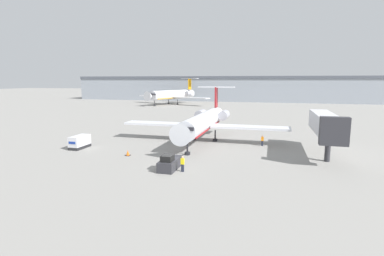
{
  "coord_description": "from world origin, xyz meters",
  "views": [
    {
      "loc": [
        11.21,
        -32.13,
        10.43
      ],
      "look_at": [
        0.0,
        10.06,
        3.42
      ],
      "focal_mm": 28.0,
      "sensor_mm": 36.0,
      "label": 1
    }
  ],
  "objects_px": {
    "worker_by_wing": "(262,140)",
    "airplane_parked_far_left": "(172,95)",
    "airplane_main": "(204,122)",
    "worker_near_tug": "(183,164)",
    "traffic_cone_left": "(128,153)",
    "jet_bridge": "(325,124)",
    "luggage_cart": "(80,142)",
    "pushback_tug": "(170,163)"
  },
  "relations": [
    {
      "from": "worker_by_wing",
      "to": "traffic_cone_left",
      "type": "xyz_separation_m",
      "value": [
        -17.96,
        -11.16,
        -0.54
      ]
    },
    {
      "from": "traffic_cone_left",
      "to": "airplane_parked_far_left",
      "type": "relative_size",
      "value": 0.02
    },
    {
      "from": "luggage_cart",
      "to": "worker_near_tug",
      "type": "distance_m",
      "value": 20.23
    },
    {
      "from": "luggage_cart",
      "to": "airplane_parked_far_left",
      "type": "bearing_deg",
      "value": 99.11
    },
    {
      "from": "airplane_parked_far_left",
      "to": "jet_bridge",
      "type": "xyz_separation_m",
      "value": [
        49.07,
        -79.15,
        0.36
      ]
    },
    {
      "from": "luggage_cart",
      "to": "worker_by_wing",
      "type": "height_order",
      "value": "luggage_cart"
    },
    {
      "from": "worker_by_wing",
      "to": "jet_bridge",
      "type": "height_order",
      "value": "jet_bridge"
    },
    {
      "from": "pushback_tug",
      "to": "traffic_cone_left",
      "type": "relative_size",
      "value": 5.84
    },
    {
      "from": "traffic_cone_left",
      "to": "pushback_tug",
      "type": "bearing_deg",
      "value": -30.07
    },
    {
      "from": "worker_by_wing",
      "to": "airplane_parked_far_left",
      "type": "distance_m",
      "value": 85.18
    },
    {
      "from": "airplane_parked_far_left",
      "to": "airplane_main",
      "type": "bearing_deg",
      "value": -67.31
    },
    {
      "from": "worker_by_wing",
      "to": "traffic_cone_left",
      "type": "bearing_deg",
      "value": -148.15
    },
    {
      "from": "airplane_main",
      "to": "pushback_tug",
      "type": "relative_size",
      "value": 6.5
    },
    {
      "from": "worker_near_tug",
      "to": "airplane_parked_far_left",
      "type": "height_order",
      "value": "airplane_parked_far_left"
    },
    {
      "from": "airplane_main",
      "to": "luggage_cart",
      "type": "relative_size",
      "value": 7.77
    },
    {
      "from": "worker_by_wing",
      "to": "jet_bridge",
      "type": "bearing_deg",
      "value": -27.4
    },
    {
      "from": "pushback_tug",
      "to": "traffic_cone_left",
      "type": "distance_m",
      "value": 9.0
    },
    {
      "from": "worker_by_wing",
      "to": "pushback_tug",
      "type": "bearing_deg",
      "value": -122.99
    },
    {
      "from": "worker_near_tug",
      "to": "pushback_tug",
      "type": "bearing_deg",
      "value": 159.27
    },
    {
      "from": "airplane_main",
      "to": "worker_near_tug",
      "type": "relative_size",
      "value": 15.6
    },
    {
      "from": "airplane_parked_far_left",
      "to": "jet_bridge",
      "type": "distance_m",
      "value": 93.13
    },
    {
      "from": "pushback_tug",
      "to": "jet_bridge",
      "type": "distance_m",
      "value": 22.07
    },
    {
      "from": "airplane_main",
      "to": "jet_bridge",
      "type": "relative_size",
      "value": 2.01
    },
    {
      "from": "pushback_tug",
      "to": "jet_bridge",
      "type": "height_order",
      "value": "jet_bridge"
    },
    {
      "from": "worker_by_wing",
      "to": "worker_near_tug",
      "type": "bearing_deg",
      "value": -117.28
    },
    {
      "from": "traffic_cone_left",
      "to": "jet_bridge",
      "type": "distance_m",
      "value": 27.54
    },
    {
      "from": "worker_near_tug",
      "to": "worker_by_wing",
      "type": "distance_m",
      "value": 18.37
    },
    {
      "from": "airplane_main",
      "to": "jet_bridge",
      "type": "xyz_separation_m",
      "value": [
        18.33,
        -5.64,
        1.04
      ]
    },
    {
      "from": "pushback_tug",
      "to": "luggage_cart",
      "type": "bearing_deg",
      "value": 158.34
    },
    {
      "from": "traffic_cone_left",
      "to": "jet_bridge",
      "type": "bearing_deg",
      "value": 14.44
    },
    {
      "from": "airplane_main",
      "to": "worker_near_tug",
      "type": "bearing_deg",
      "value": -85.15
    },
    {
      "from": "traffic_cone_left",
      "to": "jet_bridge",
      "type": "height_order",
      "value": "jet_bridge"
    },
    {
      "from": "worker_by_wing",
      "to": "airplane_main",
      "type": "bearing_deg",
      "value": 172.68
    },
    {
      "from": "pushback_tug",
      "to": "airplane_main",
      "type": "bearing_deg",
      "value": 89.13
    },
    {
      "from": "luggage_cart",
      "to": "airplane_parked_far_left",
      "type": "xyz_separation_m",
      "value": [
        -13.41,
        83.67,
        3.12
      ]
    },
    {
      "from": "traffic_cone_left",
      "to": "airplane_main",
      "type": "bearing_deg",
      "value": 57.09
    },
    {
      "from": "airplane_main",
      "to": "pushback_tug",
      "type": "distance_m",
      "value": 17.15
    },
    {
      "from": "luggage_cart",
      "to": "worker_by_wing",
      "type": "xyz_separation_m",
      "value": [
        27.24,
        8.89,
        -0.08
      ]
    },
    {
      "from": "airplane_main",
      "to": "pushback_tug",
      "type": "bearing_deg",
      "value": -90.87
    },
    {
      "from": "jet_bridge",
      "to": "airplane_parked_far_left",
      "type": "bearing_deg",
      "value": 121.8
    },
    {
      "from": "luggage_cart",
      "to": "worker_near_tug",
      "type": "height_order",
      "value": "luggage_cart"
    },
    {
      "from": "luggage_cart",
      "to": "worker_near_tug",
      "type": "relative_size",
      "value": 2.01
    }
  ]
}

